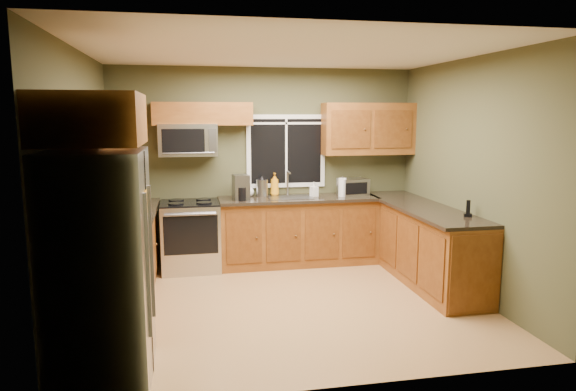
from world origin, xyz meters
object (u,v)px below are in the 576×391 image
object	(u,v)px
refrigerator	(100,268)
soap_bottle_a	(275,184)
cordless_phone	(468,212)
microwave	(188,140)
range	(191,236)
toaster_oven	(353,187)
kettle	(262,187)
soap_bottle_b	(314,189)
coffee_maker	(241,188)
soap_bottle_c	(249,190)
paper_towel_roll	(342,187)

from	to	relation	value
refrigerator	soap_bottle_a	xyz separation A→B (m)	(1.86, 3.00, 0.20)
cordless_phone	microwave	bearing A→B (deg)	149.25
refrigerator	range	size ratio (longest dim) A/B	1.92
toaster_oven	soap_bottle_a	bearing A→B (deg)	168.69
kettle	soap_bottle_b	world-z (taller)	kettle
coffee_maker	soap_bottle_a	bearing A→B (deg)	30.01
soap_bottle_a	soap_bottle_c	bearing A→B (deg)	180.00
kettle	cordless_phone	world-z (taller)	kettle
soap_bottle_b	soap_bottle_c	world-z (taller)	soap_bottle_b
range	paper_towel_roll	bearing A→B (deg)	-1.09
toaster_oven	paper_towel_roll	size ratio (longest dim) A/B	1.49
paper_towel_roll	soap_bottle_a	distance (m)	0.94
kettle	coffee_maker	bearing A→B (deg)	-142.82
range	toaster_oven	size ratio (longest dim) A/B	2.24
paper_towel_roll	soap_bottle_b	distance (m)	0.39
refrigerator	cordless_phone	world-z (taller)	refrigerator
soap_bottle_b	soap_bottle_c	size ratio (longest dim) A/B	1.17
refrigerator	soap_bottle_b	distance (m)	3.68
refrigerator	coffee_maker	bearing A→B (deg)	63.38
refrigerator	range	xyz separation A→B (m)	(0.69, 2.77, -0.43)
range	soap_bottle_a	xyz separation A→B (m)	(1.17, 0.23, 0.63)
soap_bottle_b	cordless_phone	distance (m)	2.16
range	soap_bottle_c	distance (m)	1.01
kettle	soap_bottle_b	xyz separation A→B (m)	(0.70, -0.15, -0.03)
paper_towel_roll	soap_bottle_a	world-z (taller)	soap_bottle_a
microwave	soap_bottle_a	xyz separation A→B (m)	(1.17, 0.09, -0.63)
soap_bottle_b	kettle	bearing A→B (deg)	167.98
paper_towel_roll	cordless_phone	distance (m)	1.89
refrigerator	microwave	world-z (taller)	microwave
cordless_phone	toaster_oven	bearing A→B (deg)	114.94
coffee_maker	paper_towel_roll	world-z (taller)	coffee_maker
range	refrigerator	bearing A→B (deg)	-103.97
refrigerator	kettle	bearing A→B (deg)	60.43
coffee_maker	soap_bottle_c	bearing A→B (deg)	63.90
range	toaster_oven	distance (m)	2.32
refrigerator	microwave	size ratio (longest dim) A/B	2.37
paper_towel_roll	soap_bottle_b	xyz separation A→B (m)	(-0.38, 0.07, -0.03)
soap_bottle_b	soap_bottle_c	xyz separation A→B (m)	(-0.88, 0.20, -0.01)
microwave	coffee_maker	world-z (taller)	microwave
toaster_oven	microwave	bearing A→B (deg)	176.91
microwave	paper_towel_roll	world-z (taller)	microwave
refrigerator	soap_bottle_c	world-z (taller)	refrigerator
toaster_oven	kettle	bearing A→B (deg)	172.53
cordless_phone	soap_bottle_c	bearing A→B (deg)	139.47
kettle	soap_bottle_b	bearing A→B (deg)	-12.02
microwave	soap_bottle_c	size ratio (longest dim) A/B	4.37
microwave	paper_towel_roll	size ratio (longest dim) A/B	2.70
soap_bottle_a	cordless_phone	world-z (taller)	soap_bottle_a
soap_bottle_a	soap_bottle_c	xyz separation A→B (m)	(-0.36, 0.00, -0.07)
paper_towel_roll	kettle	bearing A→B (deg)	168.59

